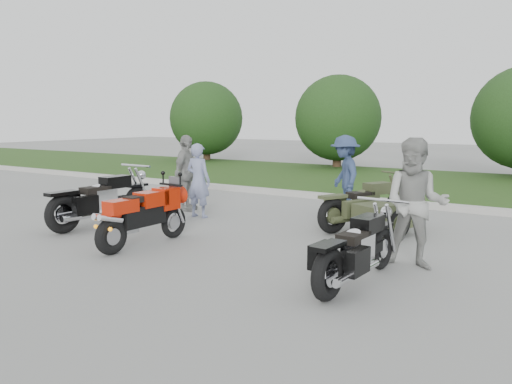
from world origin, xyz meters
The scene contains 13 objects.
ground centered at (0.00, 0.00, 0.00)m, with size 80.00×80.00×0.00m, color gray.
curb centered at (0.00, 6.00, 0.07)m, with size 60.00×0.30×0.15m, color #B0ADA6.
grass_strip centered at (0.00, 10.15, 0.07)m, with size 60.00×8.00×0.14m, color #314F1B.
tree_far_left centered at (-10.00, 13.50, 2.19)m, with size 3.60×3.60×4.00m.
tree_mid_left centered at (-3.00, 13.50, 2.19)m, with size 3.60×3.60×4.00m.
sportbike_red centered at (-0.59, -0.32, 0.55)m, with size 0.38×1.99×0.94m.
cruiser_left centered at (-2.49, 0.37, 0.50)m, with size 0.45×2.55×0.98m.
cruiser_right centered at (3.19, -0.32, 0.44)m, with size 0.42×2.23×0.86m.
cruiser_sidecar centered at (2.43, 2.76, 0.42)m, with size 1.73×2.17×0.90m.
person_stripe centered at (-1.40, 2.20, 0.81)m, with size 0.59×0.39×1.63m, color #7C84A9.
person_grey centered at (3.62, 0.88, 0.94)m, with size 0.91×0.71×1.88m, color #979892.
person_denim centered at (1.21, 4.11, 0.90)m, with size 1.16×0.67×1.80m, color navy.
person_back centered at (-2.18, 2.70, 0.89)m, with size 1.04×0.43×1.78m, color gray.
Camera 1 is at (5.45, -6.25, 2.13)m, focal length 35.00 mm.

